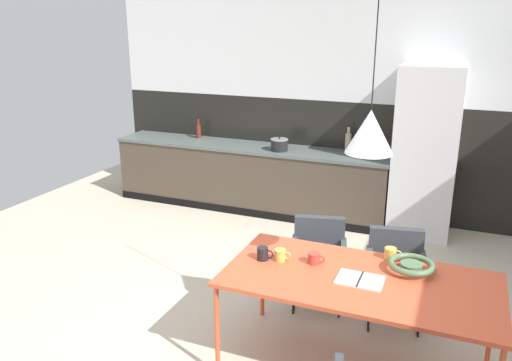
# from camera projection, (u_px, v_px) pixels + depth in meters

# --- Properties ---
(ground_plane) EXTENTS (8.95, 8.95, 0.00)m
(ground_plane) POSITION_uv_depth(u_px,v_px,m) (267.00, 352.00, 4.01)
(ground_plane) COLOR beige
(back_wall_splashback_dark) EXTENTS (6.88, 0.12, 1.49)m
(back_wall_splashback_dark) POSITION_uv_depth(u_px,v_px,m) (359.00, 160.00, 6.70)
(back_wall_splashback_dark) COLOR black
(back_wall_splashback_dark) RESTS_ON ground
(back_wall_panel_upper) EXTENTS (6.88, 0.12, 1.49)m
(back_wall_panel_upper) POSITION_uv_depth(u_px,v_px,m) (367.00, 41.00, 6.25)
(back_wall_panel_upper) COLOR silver
(back_wall_panel_upper) RESTS_ON back_wall_splashback_dark
(kitchen_counter) EXTENTS (3.78, 0.63, 0.88)m
(kitchen_counter) POSITION_uv_depth(u_px,v_px,m) (249.00, 177.00, 6.99)
(kitchen_counter) COLOR #483D31
(kitchen_counter) RESTS_ON ground
(refrigerator_column) EXTENTS (0.71, 0.60, 2.01)m
(refrigerator_column) POSITION_uv_depth(u_px,v_px,m) (426.00, 153.00, 6.00)
(refrigerator_column) COLOR silver
(refrigerator_column) RESTS_ON ground
(dining_table) EXTENTS (1.89, 0.94, 0.76)m
(dining_table) POSITION_uv_depth(u_px,v_px,m) (360.00, 283.00, 3.60)
(dining_table) COLOR #DD5331
(dining_table) RESTS_ON ground
(armchair_head_of_table) EXTENTS (0.56, 0.55, 0.78)m
(armchair_head_of_table) POSITION_uv_depth(u_px,v_px,m) (396.00, 263.00, 4.35)
(armchair_head_of_table) COLOR #373D41
(armchair_head_of_table) RESTS_ON ground
(armchair_far_side) EXTENTS (0.58, 0.57, 0.77)m
(armchair_far_side) POSITION_uv_depth(u_px,v_px,m) (319.00, 250.00, 4.62)
(armchair_far_side) COLOR #373D41
(armchair_far_side) RESTS_ON ground
(fruit_bowl) EXTENTS (0.33, 0.33, 0.08)m
(fruit_bowl) POSITION_uv_depth(u_px,v_px,m) (411.00, 265.00, 3.67)
(fruit_bowl) COLOR #4C704C
(fruit_bowl) RESTS_ON dining_table
(open_book) EXTENTS (0.32, 0.23, 0.02)m
(open_book) POSITION_uv_depth(u_px,v_px,m) (360.00, 280.00, 3.55)
(open_book) COLOR white
(open_book) RESTS_ON dining_table
(mug_short_terracotta) EXTENTS (0.13, 0.08, 0.10)m
(mug_short_terracotta) POSITION_uv_depth(u_px,v_px,m) (263.00, 254.00, 3.85)
(mug_short_terracotta) COLOR black
(mug_short_terracotta) RESTS_ON dining_table
(mug_wide_latte) EXTENTS (0.13, 0.09, 0.08)m
(mug_wide_latte) POSITION_uv_depth(u_px,v_px,m) (314.00, 258.00, 3.80)
(mug_wide_latte) COLOR #B23D33
(mug_wide_latte) RESTS_ON dining_table
(mug_dark_espresso) EXTENTS (0.13, 0.09, 0.09)m
(mug_dark_espresso) POSITION_uv_depth(u_px,v_px,m) (281.00, 255.00, 3.84)
(mug_dark_espresso) COLOR gold
(mug_dark_espresso) RESTS_ON dining_table
(mug_glass_clear) EXTENTS (0.13, 0.09, 0.09)m
(mug_glass_clear) POSITION_uv_depth(u_px,v_px,m) (391.00, 254.00, 3.87)
(mug_glass_clear) COLOR gold
(mug_glass_clear) RESTS_ON dining_table
(cooking_pot) EXTENTS (0.22, 0.22, 0.18)m
(cooking_pot) POSITION_uv_depth(u_px,v_px,m) (279.00, 145.00, 6.57)
(cooking_pot) COLOR black
(cooking_pot) RESTS_ON kitchen_counter
(bottle_vinegar_dark) EXTENTS (0.07, 0.07, 0.27)m
(bottle_vinegar_dark) POSITION_uv_depth(u_px,v_px,m) (198.00, 131.00, 7.27)
(bottle_vinegar_dark) COLOR maroon
(bottle_vinegar_dark) RESTS_ON kitchen_counter
(bottle_oil_tall) EXTENTS (0.08, 0.08, 0.32)m
(bottle_oil_tall) POSITION_uv_depth(u_px,v_px,m) (348.00, 142.00, 6.46)
(bottle_oil_tall) COLOR tan
(bottle_oil_tall) RESTS_ON kitchen_counter
(pendant_lamp_over_table_near) EXTENTS (0.31, 0.31, 1.28)m
(pendant_lamp_over_table_near) POSITION_uv_depth(u_px,v_px,m) (370.00, 132.00, 3.29)
(pendant_lamp_over_table_near) COLOR black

